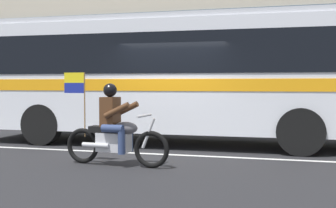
{
  "coord_description": "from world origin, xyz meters",
  "views": [
    {
      "loc": [
        2.67,
        -9.91,
        1.56
      ],
      "look_at": [
        0.13,
        -0.77,
        1.12
      ],
      "focal_mm": 47.41,
      "sensor_mm": 36.0,
      "label": 1
    }
  ],
  "objects": [
    {
      "name": "sidewalk_curb",
      "position": [
        0.0,
        5.1,
        0.07
      ],
      "size": [
        28.0,
        3.8,
        0.15
      ],
      "primitive_type": "cube",
      "color": "gray",
      "rests_on": "ground_plane"
    },
    {
      "name": "transit_bus",
      "position": [
        -0.08,
        1.19,
        1.88
      ],
      "size": [
        10.8,
        2.7,
        3.22
      ],
      "color": "silver",
      "rests_on": "ground_plane"
    },
    {
      "name": "lane_center_stripe",
      "position": [
        0.0,
        -0.6,
        0.0
      ],
      "size": [
        26.6,
        0.14,
        0.01
      ],
      "primitive_type": "cube",
      "color": "silver",
      "rests_on": "ground_plane"
    },
    {
      "name": "motorcycle_with_rider",
      "position": [
        -0.55,
        -2.11,
        0.67
      ],
      "size": [
        2.19,
        0.64,
        1.78
      ],
      "color": "black",
      "rests_on": "ground_plane"
    },
    {
      "name": "ground_plane",
      "position": [
        0.0,
        0.0,
        0.0
      ],
      "size": [
        60.0,
        60.0,
        0.0
      ],
      "primitive_type": "plane",
      "color": "black"
    }
  ]
}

